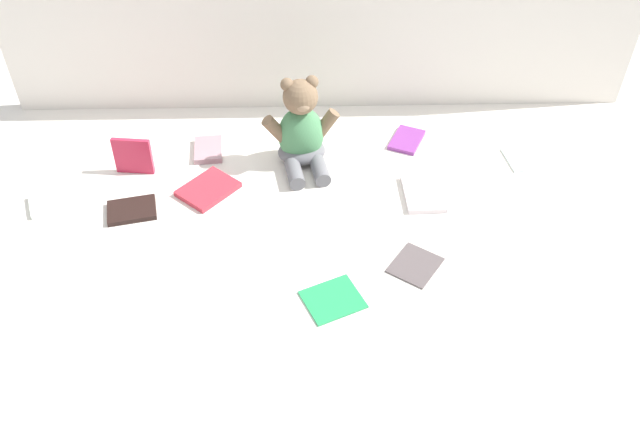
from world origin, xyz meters
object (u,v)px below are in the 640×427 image
book_case_2 (333,299)px  book_case_3 (415,264)px  book_case_1 (423,194)px  book_case_9 (208,150)px  book_case_5 (523,158)px  book_case_6 (407,140)px  book_case_0 (208,189)px  book_case_8 (132,210)px  book_case_4 (133,156)px  teddy_bear (302,132)px  book_case_7 (54,201)px

book_case_2 → book_case_3: same height
book_case_1 → book_case_3: 0.23m
book_case_3 → book_case_9: (-0.47, 0.40, 0.00)m
book_case_9 → book_case_5: bearing=-8.9°
book_case_6 → book_case_9: size_ratio=1.04×
book_case_0 → book_case_6: (0.49, 0.19, -0.00)m
book_case_2 → book_case_8: (-0.44, 0.27, 0.00)m
book_case_4 → book_case_9: (0.17, 0.07, -0.04)m
teddy_bear → book_case_5: bearing=-11.0°
teddy_bear → book_case_4: 0.40m
book_case_2 → book_case_5: size_ratio=1.13×
book_case_2 → book_case_4: size_ratio=1.18×
book_case_3 → book_case_4: size_ratio=1.09×
teddy_bear → book_case_2: (0.06, -0.45, -0.08)m
book_case_3 → book_case_8: (-0.62, 0.18, 0.00)m
book_case_8 → book_case_0: bearing=-79.6°
book_case_3 → book_case_2: bearing=62.4°
teddy_bear → book_case_7: teddy_bear is taller
book_case_5 → book_case_8: 0.94m
book_case_3 → book_case_5: 0.47m
book_case_1 → book_case_6: size_ratio=1.21×
book_case_4 → book_case_8: 0.15m
book_case_1 → book_case_5: (0.27, 0.13, -0.00)m
book_case_1 → book_case_3: size_ratio=1.27×
book_case_7 → book_case_6: bearing=-96.9°
book_case_5 → book_case_6: book_case_6 is taller
book_case_8 → book_case_9: book_case_9 is taller
book_case_4 → book_case_6: book_case_4 is taller
book_case_7 → book_case_8: size_ratio=1.00×
book_case_3 → book_case_6: book_case_6 is taller
book_case_6 → book_case_8: 0.70m
book_case_4 → book_case_3: bearing=-20.8°
book_case_1 → book_case_2: 0.38m
book_case_2 → book_case_7: (-0.62, 0.30, 0.00)m
teddy_bear → book_case_5: teddy_bear is taller
book_case_0 → book_case_4: size_ratio=1.36×
teddy_bear → book_case_6: bearing=5.3°
book_case_1 → teddy_bear: bearing=-28.3°
book_case_0 → book_case_3: (0.45, -0.25, -0.00)m
book_case_3 → book_case_5: size_ratio=1.04×
teddy_bear → book_case_4: teddy_bear is taller
book_case_2 → book_case_8: size_ratio=1.02×
book_case_6 → book_case_1: bearing=-62.3°
book_case_7 → book_case_3: bearing=-126.8°
book_case_3 → book_case_8: bearing=19.0°
book_case_8 → book_case_5: bearing=-91.7°
book_case_0 → book_case_4: (-0.18, 0.08, 0.04)m
teddy_bear → book_case_4: bearing=174.5°
book_case_5 → book_case_6: (-0.28, 0.08, 0.00)m
book_case_3 → book_case_4: 0.71m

